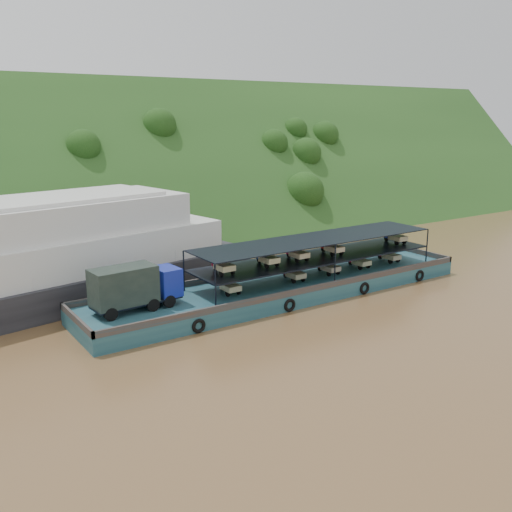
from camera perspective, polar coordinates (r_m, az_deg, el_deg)
ground at (r=48.25m, az=3.97°, el=-4.08°), size 160.00×160.00×0.00m
hillside at (r=78.88m, az=-12.31°, el=2.70°), size 140.00×39.60×39.60m
cargo_barge at (r=47.51m, az=1.73°, el=-2.94°), size 35.00×7.18×4.54m
passenger_ferry at (r=48.20m, az=-23.72°, el=-0.70°), size 43.26×17.51×8.52m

